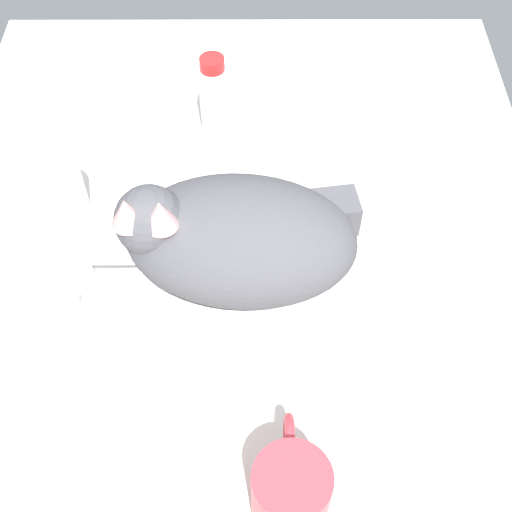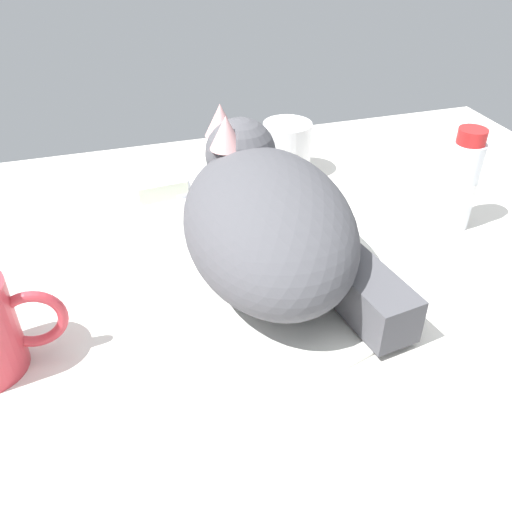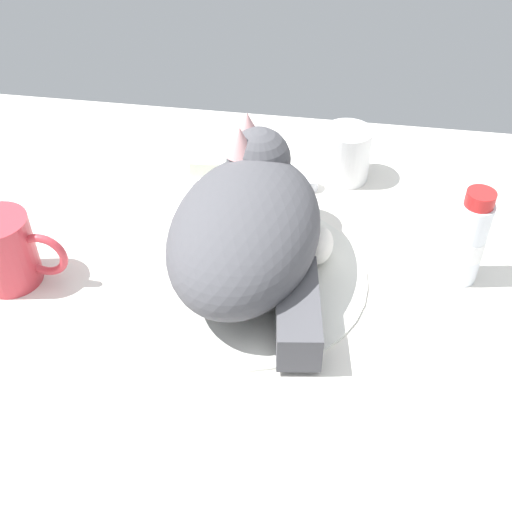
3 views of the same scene
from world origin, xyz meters
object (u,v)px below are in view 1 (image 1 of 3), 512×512
Objects in this scene: toothpaste_bottle at (214,99)px; rinse_cup at (58,190)px; soap_bar at (57,324)px; faucet at (88,265)px; cat at (235,237)px; coffee_mug at (290,491)px.

rinse_cup is at bearing 127.83° from toothpaste_bottle.
toothpaste_bottle is at bearing -26.16° from soap_bar.
cat reaches higher than faucet.
cat is at bearing 11.18° from coffee_mug.
soap_bar is (-8.85, 20.68, -5.11)cm from cat.
soap_bar is 39.34cm from toothpaste_bottle.
soap_bar is at bearing 164.02° from faucet.
faucet is 30.69cm from toothpaste_bottle.
coffee_mug is 33.26cm from soap_bar.
soap_bar is at bearing -171.62° from rinse_cup.
soap_bar is (20.10, 26.40, -2.29)cm from coffee_mug.
coffee_mug is at bearing -127.28° from soap_bar.
faucet is 18.91cm from cat.
toothpaste_bottle is at bearing 7.40° from cat.
cat reaches higher than toothpaste_bottle.
rinse_cup is at bearing 25.78° from faucet.
coffee_mug is (-28.61, -23.96, 2.16)cm from faucet.
coffee_mug reaches higher than soap_bar.
cat is at bearing -172.60° from toothpaste_bottle.
coffee_mug is 56.02cm from toothpaste_bottle.
coffee_mug is 1.77× the size of soap_bar.
toothpaste_bottle is at bearing -29.10° from faucet.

